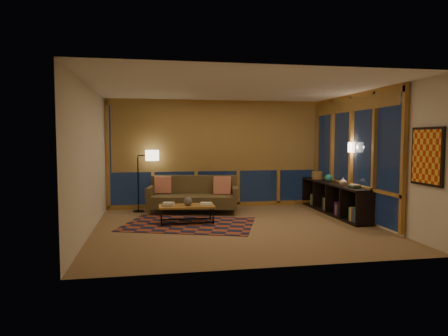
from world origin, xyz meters
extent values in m
cube|color=#8B674B|center=(0.00, 0.00, 0.00)|extent=(5.50, 5.00, 0.01)
cube|color=silver|center=(0.00, 0.00, 2.70)|extent=(5.50, 5.00, 0.01)
cube|color=silver|center=(0.00, 2.50, 1.35)|extent=(5.50, 0.01, 2.70)
cube|color=silver|center=(0.00, -2.50, 1.35)|extent=(5.50, 0.01, 2.70)
cube|color=silver|center=(-2.75, 0.00, 1.35)|extent=(0.01, 5.00, 2.70)
cube|color=silver|center=(2.75, 0.00, 1.35)|extent=(0.01, 5.00, 2.70)
cube|color=brown|center=(-0.91, 0.42, 0.01)|extent=(2.97, 2.43, 0.01)
sphere|color=black|center=(-0.92, 0.50, 0.46)|extent=(0.22, 0.22, 0.18)
cylinder|color=olive|center=(2.47, 1.89, 0.82)|extent=(0.30, 0.30, 0.20)
sphere|color=#208476|center=(2.49, 1.28, 0.80)|extent=(0.23, 0.23, 0.18)
imported|color=#BFA98E|center=(2.49, 0.54, 0.80)|extent=(0.17, 0.17, 0.18)
camera|label=1|loc=(-1.62, -7.56, 1.73)|focal=32.00mm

